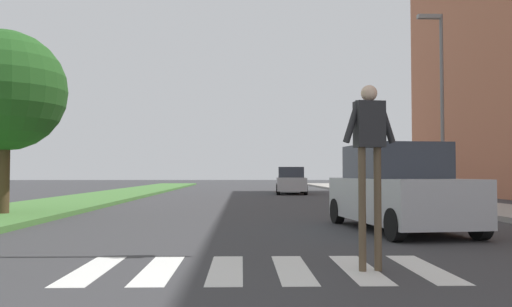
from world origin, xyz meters
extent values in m
plane|color=#38383A|center=(0.00, 30.00, 0.00)|extent=(140.00, 140.00, 0.00)
cube|color=silver|center=(-2.25, 7.55, 0.00)|extent=(0.45, 2.20, 0.01)
cube|color=silver|center=(-1.35, 7.55, 0.00)|extent=(0.45, 2.20, 0.01)
cube|color=silver|center=(-0.45, 7.55, 0.00)|extent=(0.45, 2.20, 0.01)
cube|color=silver|center=(0.45, 7.55, 0.00)|extent=(0.45, 2.20, 0.01)
cube|color=silver|center=(1.35, 7.55, 0.00)|extent=(0.45, 2.20, 0.01)
cube|color=silver|center=(2.25, 7.55, 0.00)|extent=(0.45, 2.20, 0.01)
cube|color=#477A38|center=(-7.37, 28.00, 0.07)|extent=(3.95, 64.00, 0.15)
cylinder|color=#4C3823|center=(-7.13, 15.74, 1.40)|extent=(0.36, 0.36, 2.50)
sphere|color=#23561E|center=(-7.13, 15.74, 3.70)|extent=(3.50, 3.50, 3.50)
cube|color=#9E9991|center=(8.21, 28.00, 0.07)|extent=(3.00, 64.00, 0.15)
cylinder|color=slate|center=(7.71, 20.92, 3.90)|extent=(0.14, 0.14, 7.50)
cube|color=gray|center=(7.21, 20.92, 7.55)|extent=(0.90, 0.24, 0.16)
cylinder|color=brown|center=(1.58, 7.41, 0.82)|extent=(0.11, 0.11, 1.65)
cylinder|color=brown|center=(1.37, 7.37, 0.82)|extent=(0.11, 0.11, 1.65)
cube|color=#262628|center=(1.47, 7.39, 1.96)|extent=(0.41, 0.30, 0.62)
cylinder|color=#262628|center=(1.71, 7.43, 1.99)|extent=(0.28, 0.13, 0.58)
cylinder|color=#262628|center=(1.24, 7.35, 1.99)|extent=(0.28, 0.13, 0.58)
sphere|color=beige|center=(1.47, 7.39, 2.38)|extent=(0.25, 0.25, 0.22)
cube|color=#B7B7BC|center=(3.33, 12.28, 0.70)|extent=(2.43, 4.79, 0.96)
cube|color=#2D333D|center=(3.30, 12.51, 1.58)|extent=(1.96, 2.71, 0.79)
cylinder|color=black|center=(4.41, 10.55, 0.32)|extent=(0.29, 0.66, 0.64)
cylinder|color=black|center=(2.68, 10.35, 0.32)|extent=(0.29, 0.66, 0.64)
cylinder|color=black|center=(3.97, 14.22, 0.32)|extent=(0.29, 0.66, 0.64)
cylinder|color=black|center=(2.24, 14.02, 0.32)|extent=(0.29, 0.66, 0.64)
cube|color=#B7B7BC|center=(2.84, 33.32, 0.62)|extent=(2.02, 4.58, 0.81)
cube|color=#2D333D|center=(2.85, 33.55, 1.36)|extent=(1.67, 2.11, 0.66)
cylinder|color=black|center=(3.54, 31.48, 0.32)|extent=(0.26, 0.65, 0.64)
cylinder|color=black|center=(1.94, 31.58, 0.32)|extent=(0.26, 0.65, 0.64)
cylinder|color=black|center=(3.75, 35.07, 0.32)|extent=(0.26, 0.65, 0.64)
cylinder|color=black|center=(2.14, 35.16, 0.32)|extent=(0.26, 0.65, 0.64)
camera|label=1|loc=(-0.24, 0.40, 1.30)|focal=36.83mm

